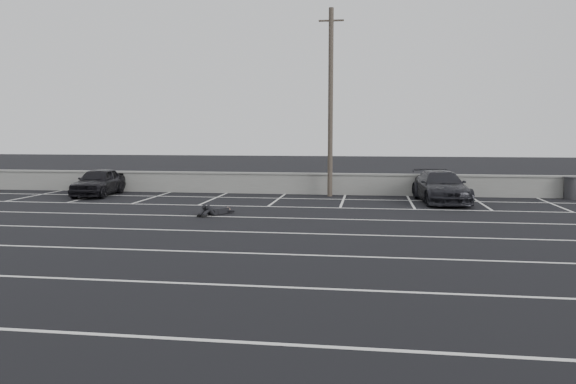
% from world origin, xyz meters
% --- Properties ---
extents(ground, '(120.00, 120.00, 0.00)m').
position_xyz_m(ground, '(0.00, 0.00, 0.00)').
color(ground, black).
rests_on(ground, ground).
extents(seawall, '(50.00, 0.45, 1.06)m').
position_xyz_m(seawall, '(0.00, 14.00, 0.55)').
color(seawall, gray).
rests_on(seawall, ground).
extents(stall_lines, '(36.00, 20.05, 0.01)m').
position_xyz_m(stall_lines, '(-0.08, 4.41, 0.00)').
color(stall_lines, silver).
rests_on(stall_lines, ground).
extents(car_left, '(1.92, 4.09, 1.35)m').
position_xyz_m(car_left, '(-10.92, 11.84, 0.68)').
color(car_left, black).
rests_on(car_left, ground).
extents(car_right, '(2.43, 4.93, 1.38)m').
position_xyz_m(car_right, '(5.29, 11.57, 0.69)').
color(car_right, black).
rests_on(car_right, ground).
extents(utility_pole, '(1.18, 0.24, 8.88)m').
position_xyz_m(utility_pole, '(0.28, 13.20, 4.50)').
color(utility_pole, '#4C4238').
rests_on(utility_pole, ground).
extents(trash_bin, '(0.84, 0.84, 1.04)m').
position_xyz_m(trash_bin, '(11.40, 13.60, 0.53)').
color(trash_bin, '#2A2A2D').
rests_on(trash_bin, ground).
extents(person, '(2.49, 2.81, 0.43)m').
position_xyz_m(person, '(-3.42, 6.70, 0.22)').
color(person, black).
rests_on(person, ground).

